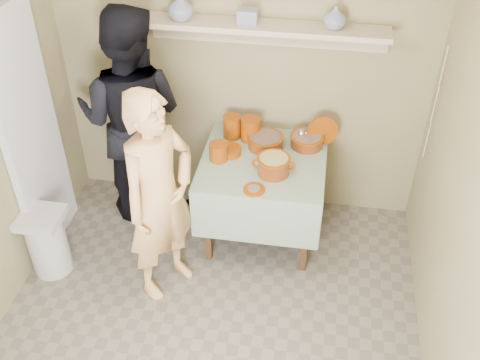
% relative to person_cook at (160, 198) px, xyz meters
% --- Properties ---
extents(ground, '(3.50, 3.50, 0.00)m').
position_rel_person_cook_xyz_m(ground, '(0.39, -0.60, -0.84)').
color(ground, '#726759').
rests_on(ground, ground).
extents(tile_panel, '(0.06, 0.70, 2.00)m').
position_rel_person_cook_xyz_m(tile_panel, '(-1.07, 0.35, 0.16)').
color(tile_panel, silver).
rests_on(tile_panel, ground).
extents(plate_stack_a, '(0.14, 0.14, 0.19)m').
position_rel_person_cook_xyz_m(plate_stack_a, '(0.34, 0.96, 0.02)').
color(plate_stack_a, '#7F2F01').
rests_on(plate_stack_a, serving_table).
extents(plate_stack_b, '(0.16, 0.16, 0.19)m').
position_rel_person_cook_xyz_m(plate_stack_b, '(0.50, 0.95, 0.02)').
color(plate_stack_b, '#7F2F01').
rests_on(plate_stack_b, serving_table).
extents(bowl_stack, '(0.15, 0.15, 0.15)m').
position_rel_person_cook_xyz_m(bowl_stack, '(0.29, 0.62, -0.00)').
color(bowl_stack, '#7F2F01').
rests_on(bowl_stack, serving_table).
extents(empty_bowl, '(0.19, 0.19, 0.05)m').
position_rel_person_cook_xyz_m(empty_bowl, '(0.36, 0.71, -0.05)').
color(empty_bowl, '#7F2F01').
rests_on(empty_bowl, serving_table).
extents(propped_lid, '(0.25, 0.10, 0.25)m').
position_rel_person_cook_xyz_m(propped_lid, '(1.08, 0.98, 0.05)').
color(propped_lid, '#7F2F01').
rests_on(propped_lid, serving_table).
extents(vase_right, '(0.21, 0.21, 0.17)m').
position_rel_person_cook_xyz_m(vase_right, '(1.08, 1.02, 0.97)').
color(vase_right, navy).
rests_on(vase_right, wall_shelf).
extents(vase_left, '(0.21, 0.21, 0.20)m').
position_rel_person_cook_xyz_m(vase_left, '(-0.04, 1.01, 0.98)').
color(vase_left, navy).
rests_on(vase_left, wall_shelf).
extents(ceramic_box, '(0.15, 0.11, 0.10)m').
position_rel_person_cook_xyz_m(ceramic_box, '(0.46, 1.02, 0.94)').
color(ceramic_box, navy).
rests_on(ceramic_box, wall_shelf).
extents(person_cook, '(0.66, 0.73, 1.67)m').
position_rel_person_cook_xyz_m(person_cook, '(0.00, 0.00, 0.00)').
color(person_cook, '#E7A763').
rests_on(person_cook, ground).
extents(person_helper, '(0.93, 0.73, 1.88)m').
position_rel_person_cook_xyz_m(person_helper, '(-0.46, 0.83, 0.11)').
color(person_helper, black).
rests_on(person_helper, ground).
extents(room_shell, '(3.04, 3.54, 2.62)m').
position_rel_person_cook_xyz_m(room_shell, '(0.39, -0.60, 0.78)').
color(room_shell, '#95875B').
rests_on(room_shell, ground).
extents(serving_table, '(0.97, 0.97, 0.76)m').
position_rel_person_cook_xyz_m(serving_table, '(0.64, 0.68, -0.19)').
color(serving_table, '#4C2D16').
rests_on(serving_table, ground).
extents(cazuela_meat_a, '(0.30, 0.30, 0.10)m').
position_rel_person_cook_xyz_m(cazuela_meat_a, '(0.63, 0.86, -0.02)').
color(cazuela_meat_a, '#5F2109').
rests_on(cazuela_meat_a, serving_table).
extents(cazuela_meat_b, '(0.28, 0.28, 0.10)m').
position_rel_person_cook_xyz_m(cazuela_meat_b, '(0.96, 0.93, -0.02)').
color(cazuela_meat_b, '#5F2109').
rests_on(cazuela_meat_b, serving_table).
extents(ladle, '(0.08, 0.26, 0.19)m').
position_rel_person_cook_xyz_m(ladle, '(0.91, 0.93, 0.04)').
color(ladle, silver).
rests_on(ladle, cazuela_meat_b).
extents(cazuela_rice, '(0.33, 0.25, 0.14)m').
position_rel_person_cook_xyz_m(cazuela_rice, '(0.74, 0.51, 0.01)').
color(cazuela_rice, '#5F2109').
rests_on(cazuela_rice, serving_table).
extents(front_plate, '(0.16, 0.16, 0.03)m').
position_rel_person_cook_xyz_m(front_plate, '(0.62, 0.28, -0.06)').
color(front_plate, '#7F2F01').
rests_on(front_plate, serving_table).
extents(wall_shelf, '(1.80, 0.25, 0.21)m').
position_rel_person_cook_xyz_m(wall_shelf, '(0.59, 1.05, 0.84)').
color(wall_shelf, '#C3AF91').
rests_on(wall_shelf, room_shell).
extents(trash_bin, '(0.32, 0.32, 0.56)m').
position_rel_person_cook_xyz_m(trash_bin, '(-0.94, -0.01, -0.55)').
color(trash_bin, silver).
rests_on(trash_bin, ground).
extents(electrical_cord, '(0.01, 0.05, 0.90)m').
position_rel_person_cook_xyz_m(electrical_cord, '(1.86, 0.88, 0.41)').
color(electrical_cord, silver).
rests_on(electrical_cord, wall_shelf).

